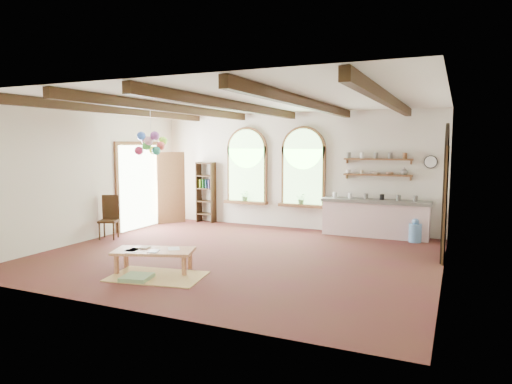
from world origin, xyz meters
The scene contains 27 objects.
floor centered at (0.00, 0.00, 0.00)m, with size 8.00×8.00×0.00m, color #522222.
ceiling_beams centered at (0.00, 0.00, 3.10)m, with size 6.20×6.80×0.18m, color #362011, non-canonical shape.
window_left centered at (-1.40, 3.43, 1.63)m, with size 1.30×0.28×2.20m.
window_right centered at (0.30, 3.43, 1.63)m, with size 1.30×0.28×2.20m.
left_doorway centered at (-3.95, 1.80, 1.15)m, with size 0.10×1.90×2.50m, color brown.
right_doorway centered at (3.95, 1.50, 1.10)m, with size 0.10×1.30×2.40m, color black.
kitchen_counter centered at (2.30, 3.20, 0.48)m, with size 2.68×0.62×0.94m.
wall_shelf_lower centered at (2.30, 3.38, 1.55)m, with size 1.70×0.24×0.04m, color brown.
wall_shelf_upper centered at (2.30, 3.38, 1.95)m, with size 1.70×0.24×0.04m, color brown.
wall_clock centered at (3.55, 3.45, 1.90)m, with size 0.32×0.32×0.04m, color black.
bookshelf centered at (-2.70, 3.32, 0.90)m, with size 0.53×0.32×1.80m.
coffee_table centered at (-0.85, -1.75, 0.36)m, with size 1.57×1.10×0.41m.
side_chair centered at (-3.66, 0.22, 0.31)m, with size 0.56×0.56×1.07m.
floor_mat centered at (-0.60, -2.00, 0.01)m, with size 1.63×1.01×0.02m, color tan.
floor_cushion centered at (-0.80, -2.30, 0.04)m, with size 0.47×0.47×0.08m, color #799F6E.
water_jug_a centered at (3.30, 2.89, 0.25)m, with size 0.29×0.29×0.57m.
water_jug_b centered at (3.30, 3.20, 0.26)m, with size 0.32×0.32×0.61m.
balloon_cluster centered at (-2.77, 0.80, 2.35)m, with size 0.72×0.72×1.14m.
table_book centered at (-1.17, -1.72, 0.42)m, with size 0.17×0.24×0.02m, color olive.
tablet centered at (-0.76, -1.86, 0.42)m, with size 0.16×0.24×0.01m, color black.
potted_plant_left centered at (-1.40, 3.32, 0.85)m, with size 0.27×0.23×0.30m, color #598C4C.
potted_plant_right centered at (0.30, 3.32, 0.85)m, with size 0.27×0.23×0.30m, color #598C4C.
shelf_cup_a centered at (1.55, 3.38, 1.62)m, with size 0.12×0.10×0.10m, color white.
shelf_cup_b centered at (1.90, 3.38, 1.62)m, with size 0.10×0.10×0.09m, color beige.
shelf_bowl_a centered at (2.25, 3.38, 1.60)m, with size 0.22×0.22×0.05m, color beige.
shelf_bowl_b centered at (2.60, 3.38, 1.60)m, with size 0.20×0.20×0.06m, color #8C664C.
shelf_vase centered at (2.95, 3.38, 1.67)m, with size 0.18×0.18×0.19m, color slate.
Camera 1 is at (4.19, -8.45, 2.33)m, focal length 32.00 mm.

